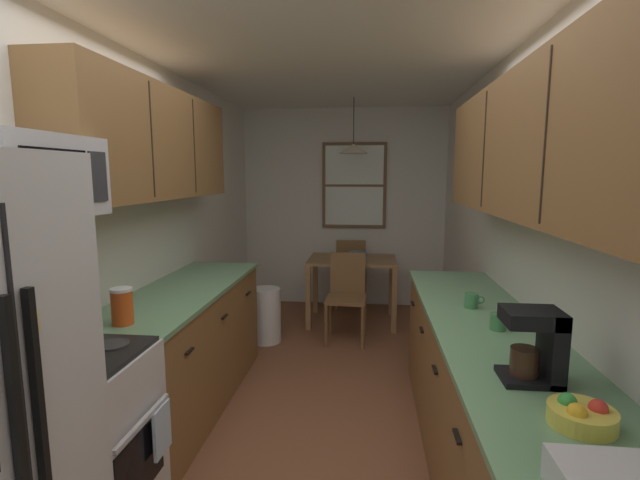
% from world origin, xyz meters
% --- Properties ---
extents(ground_plane, '(12.00, 12.00, 0.00)m').
position_xyz_m(ground_plane, '(0.00, 1.00, 0.00)').
color(ground_plane, brown).
extents(wall_left, '(0.10, 9.00, 2.55)m').
position_xyz_m(wall_left, '(-1.35, 1.00, 1.27)').
color(wall_left, silver).
rests_on(wall_left, ground).
extents(wall_right, '(0.10, 9.00, 2.55)m').
position_xyz_m(wall_right, '(1.35, 1.00, 1.27)').
color(wall_right, silver).
rests_on(wall_right, ground).
extents(wall_back, '(4.40, 0.10, 2.55)m').
position_xyz_m(wall_back, '(0.00, 3.65, 1.27)').
color(wall_back, silver).
rests_on(wall_back, ground).
extents(ceiling_slab, '(4.40, 9.00, 0.08)m').
position_xyz_m(ceiling_slab, '(0.00, 1.00, 2.59)').
color(ceiling_slab, white).
extents(stove_range, '(0.66, 0.59, 1.10)m').
position_xyz_m(stove_range, '(-0.99, -0.50, 0.47)').
color(stove_range, silver).
rests_on(stove_range, ground).
extents(microwave_over_range, '(0.39, 0.63, 0.36)m').
position_xyz_m(microwave_over_range, '(-1.11, -0.50, 1.70)').
color(microwave_over_range, silver).
extents(counter_left, '(0.64, 1.95, 0.90)m').
position_xyz_m(counter_left, '(-1.00, 0.77, 0.45)').
color(counter_left, brown).
rests_on(counter_left, ground).
extents(upper_cabinets_left, '(0.33, 2.03, 0.75)m').
position_xyz_m(upper_cabinets_left, '(-1.14, 0.72, 1.92)').
color(upper_cabinets_left, brown).
extents(counter_right, '(0.64, 3.08, 0.90)m').
position_xyz_m(counter_right, '(1.00, 0.03, 0.45)').
color(counter_right, brown).
rests_on(counter_right, ground).
extents(upper_cabinets_right, '(0.33, 2.76, 0.70)m').
position_xyz_m(upper_cabinets_right, '(1.14, -0.02, 1.85)').
color(upper_cabinets_right, brown).
extents(dining_table, '(0.99, 0.70, 0.75)m').
position_xyz_m(dining_table, '(0.15, 2.84, 0.63)').
color(dining_table, olive).
rests_on(dining_table, ground).
extents(dining_chair_near, '(0.42, 0.42, 0.90)m').
position_xyz_m(dining_chair_near, '(0.12, 2.28, 0.50)').
color(dining_chair_near, brown).
rests_on(dining_chair_near, ground).
extents(dining_chair_far, '(0.42, 0.42, 0.90)m').
position_xyz_m(dining_chair_far, '(0.11, 3.40, 0.50)').
color(dining_chair_far, brown).
rests_on(dining_chair_far, ground).
extents(pendant_light, '(0.34, 0.34, 0.61)m').
position_xyz_m(pendant_light, '(0.15, 2.84, 2.00)').
color(pendant_light, black).
extents(back_window, '(0.82, 0.05, 1.09)m').
position_xyz_m(back_window, '(0.14, 3.58, 1.57)').
color(back_window, brown).
extents(trash_bin, '(0.30, 0.30, 0.56)m').
position_xyz_m(trash_bin, '(-0.70, 2.12, 0.28)').
color(trash_bin, white).
rests_on(trash_bin, ground).
extents(storage_canister, '(0.12, 0.12, 0.20)m').
position_xyz_m(storage_canister, '(-1.00, -0.02, 1.00)').
color(storage_canister, '#D84C19').
rests_on(storage_canister, counter_left).
extents(dish_towel, '(0.02, 0.16, 0.24)m').
position_xyz_m(dish_towel, '(-0.64, -0.35, 0.50)').
color(dish_towel, silver).
extents(coffee_maker, '(0.22, 0.18, 0.29)m').
position_xyz_m(coffee_maker, '(1.00, -0.49, 1.05)').
color(coffee_maker, black).
rests_on(coffee_maker, counter_right).
extents(mug_by_coffeemaker, '(0.12, 0.08, 0.09)m').
position_xyz_m(mug_by_coffeemaker, '(1.02, 0.11, 0.94)').
color(mug_by_coffeemaker, '#3F7F4C').
rests_on(mug_by_coffeemaker, counter_right).
extents(mug_spare, '(0.12, 0.09, 0.09)m').
position_xyz_m(mug_spare, '(0.97, 0.51, 0.95)').
color(mug_spare, '#3F7F4C').
rests_on(mug_spare, counter_right).
extents(fruit_bowl, '(0.21, 0.21, 0.09)m').
position_xyz_m(fruit_bowl, '(1.03, -0.81, 0.94)').
color(fruit_bowl, '#E5D14C').
rests_on(fruit_bowl, counter_right).
extents(table_serving_bowl, '(0.21, 0.21, 0.06)m').
position_xyz_m(table_serving_bowl, '(0.21, 2.93, 0.78)').
color(table_serving_bowl, '#4C7299').
rests_on(table_serving_bowl, dining_table).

